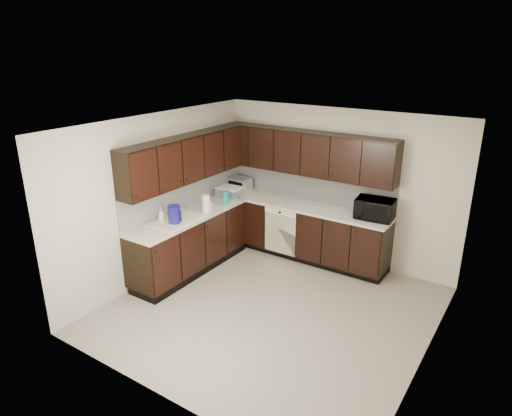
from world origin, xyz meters
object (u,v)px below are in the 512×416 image
(sink, at_px, (175,225))
(storage_bin, at_px, (230,192))
(blue_pitcher, at_px, (174,215))
(microwave, at_px, (375,209))
(toaster_oven, at_px, (240,184))

(sink, distance_m, storage_bin, 1.37)
(sink, xyz_separation_m, blue_pitcher, (0.08, -0.09, 0.20))
(microwave, height_order, toaster_oven, microwave)
(sink, bearing_deg, storage_bin, 89.99)
(blue_pitcher, bearing_deg, microwave, 49.58)
(sink, bearing_deg, toaster_oven, 92.24)
(sink, height_order, toaster_oven, sink)
(microwave, relative_size, toaster_oven, 1.52)
(storage_bin, xyz_separation_m, blue_pitcher, (0.08, -1.45, 0.06))
(toaster_oven, xyz_separation_m, blue_pitcher, (0.15, -1.85, 0.02))
(toaster_oven, xyz_separation_m, storage_bin, (0.07, -0.40, -0.04))
(blue_pitcher, bearing_deg, storage_bin, 105.04)
(toaster_oven, bearing_deg, blue_pitcher, -81.32)
(sink, bearing_deg, microwave, 35.33)
(sink, relative_size, microwave, 1.46)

